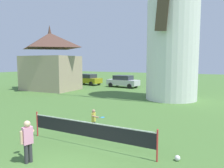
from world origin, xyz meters
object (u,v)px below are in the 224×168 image
windmill (173,16)px  tennis_net (88,130)px  player_far (94,119)px  player_near (27,139)px  stray_ball (177,158)px  chapel (51,62)px  parked_car_silver (123,81)px  parked_car_mustard (87,79)px

windmill → tennis_net: (-0.52, -12.38, -6.54)m
player_far → player_near: bearing=-94.2°
stray_ball → chapel: chapel is taller
player_near → parked_car_silver: (-5.98, 20.69, 0.01)m
chapel → parked_car_mustard: bearing=85.1°
player_near → parked_car_mustard: parked_car_mustard is taller
player_near → parked_car_silver: 21.53m
windmill → chapel: (-14.14, 0.11, -3.95)m
stray_ball → parked_car_mustard: parked_car_mustard is taller
parked_car_silver → chapel: chapel is taller
chapel → player_near: bearing=-49.0°
stray_ball → windmill: bearing=103.1°
stray_ball → parked_car_mustard: 25.03m
parked_car_mustard → player_near: bearing=-60.6°
tennis_net → player_far: tennis_net is taller
player_far → stray_ball: 4.29m
parked_car_mustard → chapel: 7.29m
windmill → parked_car_silver: (-7.52, 6.31, -6.42)m
player_far → parked_car_mustard: size_ratio=0.23×
stray_ball → chapel: bearing=144.4°
parked_car_mustard → chapel: chapel is taller
player_far → parked_car_silver: (-6.24, 17.05, 0.20)m
tennis_net → stray_ball: size_ratio=29.18×
parked_car_mustard → chapel: size_ratio=0.60×
chapel → parked_car_silver: bearing=43.1°
stray_ball → chapel: 21.06m
parked_car_silver → chapel: 9.40m
player_far → parked_car_mustard: parked_car_mustard is taller
windmill → parked_car_mustard: 16.53m
tennis_net → parked_car_mustard: size_ratio=1.19×
tennis_net → stray_ball: tennis_net is taller
player_far → stray_ball: (4.07, -1.26, -0.52)m
player_near → chapel: 19.36m
windmill → player_far: 12.68m
tennis_net → chapel: size_ratio=0.72×
windmill → stray_ball: size_ratio=84.24×
player_near → parked_car_mustard: (-12.01, 21.32, 0.01)m
tennis_net → player_far: bearing=114.9°
tennis_net → windmill: bearing=87.6°
player_near → chapel: chapel is taller
windmill → parked_car_silver: windmill is taller
tennis_net → player_near: bearing=-117.3°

